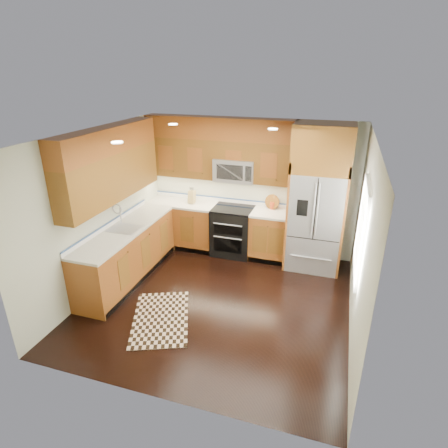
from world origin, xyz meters
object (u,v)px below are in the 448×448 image
(refrigerator, at_px, (318,199))
(utensil_crock, at_px, (273,204))
(rug, at_px, (161,318))
(knife_block, at_px, (192,197))
(range, at_px, (233,231))

(refrigerator, bearing_deg, utensil_crock, 163.26)
(refrigerator, relative_size, rug, 1.96)
(knife_block, bearing_deg, range, -4.23)
(knife_block, xyz_separation_m, utensil_crock, (1.59, 0.15, -0.03))
(range, bearing_deg, utensil_crock, 16.32)
(refrigerator, relative_size, utensil_crock, 8.80)
(rug, xyz_separation_m, utensil_crock, (1.13, 2.57, 1.04))
(range, bearing_deg, knife_block, 175.77)
(rug, xyz_separation_m, knife_block, (-0.46, 2.42, 1.06))
(rug, bearing_deg, utensil_crock, 44.07)
(range, xyz_separation_m, knife_block, (-0.87, 0.06, 0.60))
(refrigerator, distance_m, utensil_crock, 0.90)
(range, xyz_separation_m, utensil_crock, (0.72, 0.21, 0.57))
(range, relative_size, rug, 0.71)
(knife_block, height_order, utensil_crock, knife_block)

